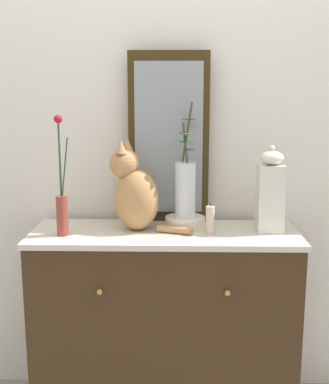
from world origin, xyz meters
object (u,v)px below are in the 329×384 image
bowl_porcelain (185,222)px  vase_glass_clear (185,187)px  jar_lidded_porcelain (270,192)px  cat_sitting (134,192)px  sideboard (164,324)px  candle_pillar (210,220)px  vase_slim_green (62,204)px  mirror_leaning (169,138)px

bowl_porcelain → vase_glass_clear: 0.16m
bowl_porcelain → vase_glass_clear: vase_glass_clear is taller
jar_lidded_porcelain → cat_sitting: bearing=179.1°
sideboard → bowl_porcelain: bowl_porcelain is taller
sideboard → jar_lidded_porcelain: 0.78m
cat_sitting → jar_lidded_porcelain: cat_sitting is taller
jar_lidded_porcelain → candle_pillar: (-0.27, -0.06, -0.11)m
sideboard → vase_slim_green: 0.74m
vase_slim_green → jar_lidded_porcelain: (0.91, 0.09, 0.04)m
cat_sitting → vase_glass_clear: bearing=10.4°
sideboard → mirror_leaning: 0.87m
sideboard → vase_glass_clear: vase_glass_clear is taller
cat_sitting → vase_slim_green: (-0.31, -0.10, -0.03)m
mirror_leaning → vase_glass_clear: (0.08, -0.12, -0.21)m
vase_slim_green → vase_glass_clear: 0.55m
jar_lidded_porcelain → mirror_leaning: bearing=159.2°
mirror_leaning → bowl_porcelain: bearing=-57.5°
cat_sitting → vase_slim_green: 0.32m
sideboard → bowl_porcelain: size_ratio=6.53×
mirror_leaning → vase_slim_green: (-0.46, -0.26, -0.26)m
jar_lidded_porcelain → vase_glass_clear: bearing=172.3°
mirror_leaning → cat_sitting: mirror_leaning is taller
bowl_porcelain → vase_glass_clear: (0.00, 0.00, 0.16)m
bowl_porcelain → jar_lidded_porcelain: (0.38, -0.05, 0.15)m
sideboard → vase_glass_clear: size_ratio=2.30×
vase_glass_clear → mirror_leaning: bearing=122.6°
cat_sitting → vase_glass_clear: (0.23, 0.04, 0.01)m
bowl_porcelain → jar_lidded_porcelain: size_ratio=0.48×
vase_slim_green → vase_glass_clear: size_ratio=1.00×
vase_glass_clear → jar_lidded_porcelain: bearing=-7.7°
mirror_leaning → bowl_porcelain: 0.40m
cat_sitting → jar_lidded_porcelain: size_ratio=1.06×
vase_slim_green → mirror_leaning: bearing=29.8°
sideboard → candle_pillar: bearing=-11.5°
vase_glass_clear → jar_lidded_porcelain: size_ratio=1.35×
vase_slim_green → bowl_porcelain: vase_slim_green is taller
cat_sitting → bowl_porcelain: size_ratio=2.24×
candle_pillar → jar_lidded_porcelain: bearing=12.6°
jar_lidded_porcelain → bowl_porcelain: bearing=172.3°
bowl_porcelain → jar_lidded_porcelain: 0.41m
vase_slim_green → cat_sitting: bearing=17.8°
bowl_porcelain → candle_pillar: candle_pillar is taller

